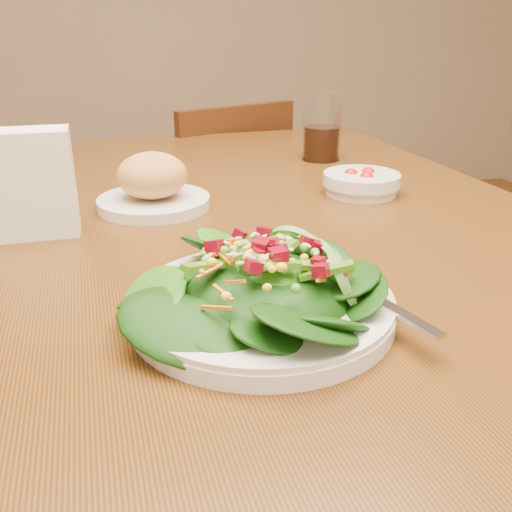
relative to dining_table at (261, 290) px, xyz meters
name	(u,v)px	position (x,y,z in m)	size (l,w,h in m)	color
dining_table	(261,290)	(0.00, 0.00, 0.00)	(0.90, 1.40, 0.75)	#593415
chair_far	(217,232)	(0.12, 0.85, -0.22)	(0.48, 0.48, 0.81)	#401D0D
salad_plate	(271,289)	(-0.07, -0.25, 0.13)	(0.26, 0.26, 0.07)	silver
bread_plate	(153,186)	(-0.14, 0.12, 0.14)	(0.17, 0.17, 0.09)	silver
tomato_bowl	(361,183)	(0.20, 0.10, 0.12)	(0.13, 0.13, 0.04)	silver
drinking_glass	(322,131)	(0.24, 0.36, 0.16)	(0.08, 0.08, 0.14)	silver
napkin_holder	(31,181)	(-0.30, 0.05, 0.18)	(0.11, 0.06, 0.14)	white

